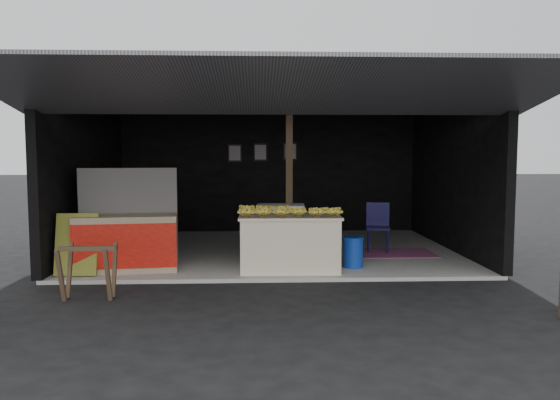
{
  "coord_description": "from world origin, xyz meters",
  "views": [
    {
      "loc": [
        -0.28,
        -7.94,
        1.93
      ],
      "look_at": [
        0.12,
        1.5,
        1.1
      ],
      "focal_mm": 35.0,
      "sensor_mm": 36.0,
      "label": 1
    }
  ],
  "objects_px": {
    "banana_table": "(290,242)",
    "water_barrel": "(353,253)",
    "neighbor_stall": "(127,240)",
    "white_crate": "(281,231)",
    "sawhorse": "(88,266)",
    "plastic_chair": "(378,223)"
  },
  "relations": [
    {
      "from": "banana_table",
      "to": "water_barrel",
      "type": "xyz_separation_m",
      "value": [
        1.04,
        0.11,
        -0.21
      ]
    },
    {
      "from": "plastic_chair",
      "to": "sawhorse",
      "type": "bearing_deg",
      "value": -134.97
    },
    {
      "from": "white_crate",
      "to": "banana_table",
      "type": "bearing_deg",
      "value": -81.0
    },
    {
      "from": "white_crate",
      "to": "sawhorse",
      "type": "bearing_deg",
      "value": -131.85
    },
    {
      "from": "water_barrel",
      "to": "plastic_chair",
      "type": "distance_m",
      "value": 1.66
    },
    {
      "from": "neighbor_stall",
      "to": "sawhorse",
      "type": "xyz_separation_m",
      "value": [
        -0.13,
        -1.58,
        -0.09
      ]
    },
    {
      "from": "neighbor_stall",
      "to": "water_barrel",
      "type": "height_order",
      "value": "neighbor_stall"
    },
    {
      "from": "neighbor_stall",
      "to": "water_barrel",
      "type": "xyz_separation_m",
      "value": [
        3.62,
        0.04,
        -0.25
      ]
    },
    {
      "from": "banana_table",
      "to": "water_barrel",
      "type": "height_order",
      "value": "banana_table"
    },
    {
      "from": "banana_table",
      "to": "water_barrel",
      "type": "bearing_deg",
      "value": 7.33
    },
    {
      "from": "white_crate",
      "to": "water_barrel",
      "type": "height_order",
      "value": "white_crate"
    },
    {
      "from": "banana_table",
      "to": "neighbor_stall",
      "type": "xyz_separation_m",
      "value": [
        -2.58,
        0.08,
        0.04
      ]
    },
    {
      "from": "banana_table",
      "to": "plastic_chair",
      "type": "xyz_separation_m",
      "value": [
        1.77,
        1.57,
        0.1
      ]
    },
    {
      "from": "banana_table",
      "to": "sawhorse",
      "type": "relative_size",
      "value": 2.18
    },
    {
      "from": "banana_table",
      "to": "sawhorse",
      "type": "bearing_deg",
      "value": -150.0
    },
    {
      "from": "neighbor_stall",
      "to": "white_crate",
      "type": "bearing_deg",
      "value": 15.12
    },
    {
      "from": "banana_table",
      "to": "neighbor_stall",
      "type": "height_order",
      "value": "neighbor_stall"
    },
    {
      "from": "white_crate",
      "to": "sawhorse",
      "type": "xyz_separation_m",
      "value": [
        -2.61,
        -2.57,
        -0.08
      ]
    },
    {
      "from": "white_crate",
      "to": "neighbor_stall",
      "type": "relative_size",
      "value": 0.57
    },
    {
      "from": "white_crate",
      "to": "plastic_chair",
      "type": "height_order",
      "value": "white_crate"
    },
    {
      "from": "banana_table",
      "to": "plastic_chair",
      "type": "bearing_deg",
      "value": 42.71
    },
    {
      "from": "white_crate",
      "to": "neighbor_stall",
      "type": "distance_m",
      "value": 2.67
    }
  ]
}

